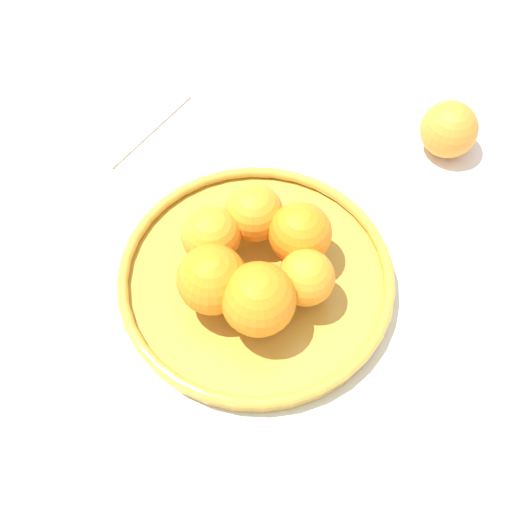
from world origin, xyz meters
TOP-DOWN VIEW (x-y plane):
  - ground_plane at (0.00, 0.00)m, footprint 4.00×4.00m
  - fruit_bowl at (0.00, 0.00)m, footprint 0.32×0.32m
  - orange_pile at (0.00, -0.00)m, footprint 0.19×0.19m
  - stray_orange at (-0.08, 0.32)m, footprint 0.08×0.08m
  - napkin_folded at (-0.35, -0.06)m, footprint 0.22×0.22m

SIDE VIEW (x-z plane):
  - ground_plane at x=0.00m, z-range 0.00..0.00m
  - napkin_folded at x=-0.35m, z-range 0.00..0.01m
  - fruit_bowl at x=0.00m, z-range 0.00..0.03m
  - stray_orange at x=-0.08m, z-range 0.00..0.08m
  - orange_pile at x=0.00m, z-range 0.02..0.11m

